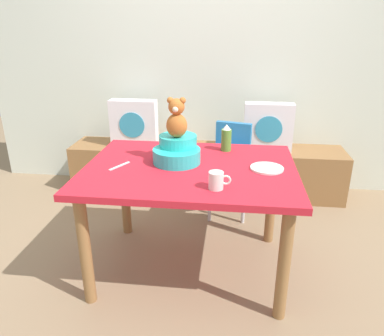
% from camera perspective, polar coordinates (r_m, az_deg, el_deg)
% --- Properties ---
extents(ground_plane, '(8.00, 8.00, 0.00)m').
position_cam_1_polar(ground_plane, '(2.61, -0.27, -15.07)').
color(ground_plane, '#8C7256').
extents(back_wall, '(4.40, 0.10, 2.60)m').
position_cam_1_polar(back_wall, '(3.61, 2.74, 17.42)').
color(back_wall, silver).
rests_on(back_wall, ground_plane).
extents(window_bench, '(2.60, 0.44, 0.46)m').
position_cam_1_polar(window_bench, '(3.58, 2.13, -0.23)').
color(window_bench, olive).
rests_on(window_bench, ground_plane).
extents(pillow_floral_left, '(0.44, 0.15, 0.44)m').
position_cam_1_polar(pillow_floral_left, '(3.54, -9.05, 6.92)').
color(pillow_floral_left, silver).
rests_on(pillow_floral_left, window_bench).
extents(pillow_floral_right, '(0.44, 0.15, 0.44)m').
position_cam_1_polar(pillow_floral_right, '(3.42, 11.78, 6.24)').
color(pillow_floral_right, silver).
rests_on(pillow_floral_right, window_bench).
extents(dining_table, '(1.29, 0.97, 0.74)m').
position_cam_1_polar(dining_table, '(2.29, -0.29, -2.06)').
color(dining_table, red).
rests_on(dining_table, ground_plane).
extents(highchair, '(0.40, 0.50, 0.79)m').
position_cam_1_polar(highchair, '(3.06, 5.76, 1.64)').
color(highchair, '#2672B2').
rests_on(highchair, ground_plane).
extents(infant_seat_teal, '(0.30, 0.33, 0.16)m').
position_cam_1_polar(infant_seat_teal, '(2.31, -2.33, 2.71)').
color(infant_seat_teal, '#27BEBA').
rests_on(infant_seat_teal, dining_table).
extents(teddy_bear, '(0.13, 0.12, 0.25)m').
position_cam_1_polar(teddy_bear, '(2.25, -2.41, 7.69)').
color(teddy_bear, '#B3642A').
rests_on(teddy_bear, infant_seat_teal).
extents(ketchup_bottle, '(0.07, 0.07, 0.18)m').
position_cam_1_polar(ketchup_bottle, '(2.52, 5.37, 4.63)').
color(ketchup_bottle, '#4C8C33').
rests_on(ketchup_bottle, dining_table).
extents(coffee_mug, '(0.12, 0.08, 0.09)m').
position_cam_1_polar(coffee_mug, '(1.93, 3.85, -1.94)').
color(coffee_mug, silver).
rests_on(coffee_mug, dining_table).
extents(dinner_plate_near, '(0.20, 0.20, 0.01)m').
position_cam_1_polar(dinner_plate_near, '(2.25, 11.60, -0.03)').
color(dinner_plate_near, white).
rests_on(dinner_plate_near, dining_table).
extents(table_fork, '(0.09, 0.16, 0.01)m').
position_cam_1_polar(table_fork, '(2.29, -11.25, 0.31)').
color(table_fork, silver).
rests_on(table_fork, dining_table).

